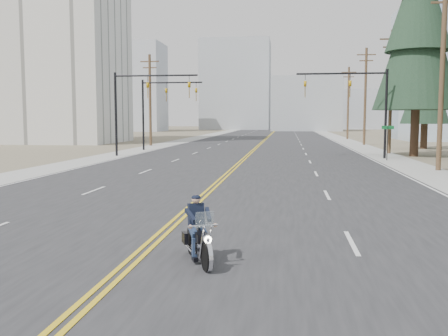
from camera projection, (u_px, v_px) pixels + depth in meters
name	position (u px, v px, depth m)	size (l,w,h in m)	color
ground_plane	(104.00, 289.00, 9.27)	(400.00, 400.00, 0.00)	#776D56
road	(266.00, 139.00, 78.37)	(20.00, 200.00, 0.01)	#303033
sidewalk_left	(194.00, 138.00, 79.81)	(3.00, 200.00, 0.01)	#A5A5A0
sidewalk_right	(341.00, 139.00, 76.92)	(3.00, 200.00, 0.01)	#A5A5A0
traffic_mast_left	(139.00, 97.00, 41.50)	(7.10, 0.26, 7.00)	black
traffic_mast_right	(360.00, 96.00, 39.24)	(7.10, 0.26, 7.00)	black
traffic_mast_far	(159.00, 101.00, 49.44)	(6.10, 0.26, 7.00)	black
street_sign	(388.00, 137.00, 37.34)	(0.90, 0.06, 2.62)	black
utility_pole_b	(442.00, 71.00, 29.81)	(2.20, 0.30, 11.50)	brown
utility_pole_c	(391.00, 90.00, 44.64)	(2.20, 0.30, 11.00)	brown
utility_pole_d	(365.00, 95.00, 59.42)	(2.20, 0.30, 11.50)	brown
utility_pole_e	(348.00, 102.00, 76.23)	(2.20, 0.30, 11.00)	brown
utility_pole_left	(150.00, 99.00, 57.68)	(2.20, 0.30, 10.50)	brown
apartment_block	(49.00, 28.00, 65.61)	(18.00, 14.00, 30.00)	silver
haze_bldg_a	(136.00, 88.00, 126.11)	(14.00, 12.00, 22.00)	#B7BCC6
haze_bldg_b	(306.00, 104.00, 130.96)	(18.00, 14.00, 14.00)	#ADB2B7
haze_bldg_d	(236.00, 85.00, 147.70)	(20.00, 15.00, 26.00)	#ADB2B7
haze_bldg_e	(359.00, 109.00, 153.60)	(14.00, 14.00, 12.00)	#B7BCC6
haze_bldg_f	(101.00, 102.00, 143.10)	(12.00, 12.00, 16.00)	#ADB2B7
motorcyclist	(199.00, 230.00, 10.85)	(0.81, 1.88, 1.47)	black
conifer_tall	(419.00, 20.00, 40.77)	(7.00, 7.00, 19.45)	#382619
conifer_far	(426.00, 76.00, 51.74)	(4.92, 4.92, 13.17)	#382619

